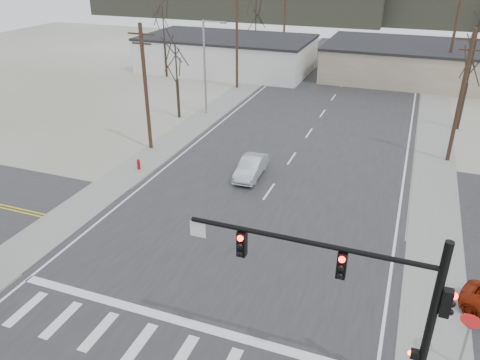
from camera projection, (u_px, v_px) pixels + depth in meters
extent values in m
plane|color=silver|center=(224.00, 257.00, 25.15)|extent=(140.00, 140.00, 0.00)
cube|color=#272729|center=(295.00, 154.00, 37.72)|extent=(18.00, 110.00, 0.05)
cube|color=#272729|center=(224.00, 257.00, 25.14)|extent=(90.00, 10.00, 0.04)
cube|color=gray|center=(201.00, 120.00, 45.25)|extent=(3.00, 90.00, 0.06)
cube|color=gray|center=(435.00, 149.00, 38.57)|extent=(3.00, 90.00, 0.06)
cylinder|color=black|center=(428.00, 334.00, 15.26)|extent=(0.28, 0.28, 7.20)
cylinder|color=black|center=(307.00, 242.00, 15.43)|extent=(8.40, 0.18, 0.18)
cube|color=black|center=(342.00, 265.00, 15.32)|extent=(0.32, 0.30, 1.00)
cube|color=black|center=(242.00, 243.00, 16.42)|extent=(0.32, 0.30, 1.00)
sphere|color=#FF0C05|center=(342.00, 259.00, 15.04)|extent=(0.22, 0.22, 0.22)
sphere|color=#FF0C05|center=(240.00, 238.00, 16.14)|extent=(0.22, 0.22, 0.22)
cube|color=black|center=(446.00, 303.00, 14.55)|extent=(0.30, 0.30, 1.00)
cube|color=silver|center=(198.00, 229.00, 16.87)|extent=(0.60, 0.04, 0.60)
cube|color=black|center=(415.00, 354.00, 15.79)|extent=(0.30, 0.25, 0.30)
sphere|color=#FF5905|center=(410.00, 353.00, 15.83)|extent=(0.18, 0.18, 0.18)
cylinder|color=#A50C0C|center=(139.00, 166.00, 34.92)|extent=(0.24, 0.24, 0.70)
sphere|color=#A50C0C|center=(138.00, 161.00, 34.74)|extent=(0.24, 0.24, 0.24)
cylinder|color=gray|center=(464.00, 346.00, 18.13)|extent=(0.10, 0.10, 2.10)
cone|color=#A50C0C|center=(470.00, 325.00, 17.64)|extent=(0.80, 0.80, 0.40)
cube|color=silver|center=(227.00, 55.00, 62.80)|extent=(22.00, 12.00, 4.20)
cube|color=black|center=(227.00, 37.00, 61.80)|extent=(22.30, 12.30, 0.30)
cube|color=#B8A38D|center=(433.00, 64.00, 58.01)|extent=(26.00, 14.00, 4.00)
cube|color=black|center=(436.00, 47.00, 57.06)|extent=(26.30, 14.30, 0.30)
cylinder|color=#41281E|center=(146.00, 89.00, 36.61)|extent=(0.30, 0.30, 10.00)
cube|color=#41281E|center=(141.00, 34.00, 34.75)|extent=(2.20, 0.12, 0.12)
cube|color=#41281E|center=(142.00, 44.00, 35.06)|extent=(1.60, 0.12, 0.12)
cylinder|color=#41281E|center=(237.00, 45.00, 53.39)|extent=(0.30, 0.30, 10.00)
cube|color=#41281E|center=(237.00, 6.00, 51.52)|extent=(2.20, 0.12, 0.12)
cube|color=#41281E|center=(237.00, 13.00, 51.83)|extent=(1.60, 0.12, 0.12)
cylinder|color=#41281E|center=(284.00, 22.00, 70.16)|extent=(0.30, 0.30, 10.00)
cylinder|color=#41281E|center=(460.00, 98.00, 34.40)|extent=(0.30, 0.30, 10.00)
cube|color=#41281E|center=(473.00, 40.00, 32.54)|extent=(2.20, 0.12, 0.12)
cube|color=#41281E|center=(471.00, 50.00, 32.85)|extent=(1.60, 0.12, 0.12)
cylinder|color=#41281E|center=(452.00, 46.00, 52.85)|extent=(0.30, 0.30, 10.00)
cube|color=#41281E|center=(460.00, 7.00, 50.99)|extent=(2.20, 0.12, 0.12)
cube|color=#41281E|center=(458.00, 13.00, 51.30)|extent=(1.60, 0.12, 0.12)
cylinder|color=gray|center=(205.00, 69.00, 45.07)|extent=(0.20, 0.20, 9.00)
cylinder|color=gray|center=(213.00, 21.00, 42.80)|extent=(2.00, 0.12, 0.12)
cube|color=gray|center=(223.00, 23.00, 42.50)|extent=(0.60, 0.25, 0.18)
cylinder|color=#31281E|center=(178.00, 99.00, 45.18)|extent=(0.28, 0.28, 3.75)
cylinder|color=#31281E|center=(176.00, 64.00, 43.68)|extent=(0.14, 0.14, 3.75)
cylinder|color=#31281E|center=(462.00, 107.00, 42.07)|extent=(0.28, 0.28, 4.25)
cylinder|color=#31281E|center=(471.00, 64.00, 40.37)|extent=(0.14, 0.14, 4.25)
cylinder|color=#31281E|center=(255.00, 47.00, 67.14)|extent=(0.28, 0.28, 4.50)
cylinder|color=#31281E|center=(256.00, 17.00, 65.34)|extent=(0.14, 0.14, 4.50)
cylinder|color=#31281E|center=(473.00, 55.00, 63.15)|extent=(0.28, 0.28, 4.00)
cylinder|color=#31281E|center=(479.00, 27.00, 61.55)|extent=(0.14, 0.14, 4.00)
cylinder|color=#31281E|center=(166.00, 59.00, 59.59)|extent=(0.28, 0.28, 4.50)
cylinder|color=#31281E|center=(163.00, 26.00, 57.79)|extent=(0.14, 0.14, 4.50)
cube|color=#333026|center=(235.00, 2.00, 111.77)|extent=(70.00, 18.00, 7.00)
cube|color=#333026|center=(461.00, 3.00, 98.94)|extent=(80.00, 18.00, 9.00)
imported|color=#9FA5AA|center=(251.00, 167.00, 33.68)|extent=(1.63, 4.31, 1.40)
imported|color=black|center=(346.00, 61.00, 65.16)|extent=(3.08, 5.85, 1.62)
imported|color=black|center=(365.00, 56.00, 68.05)|extent=(2.23, 4.75, 1.57)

